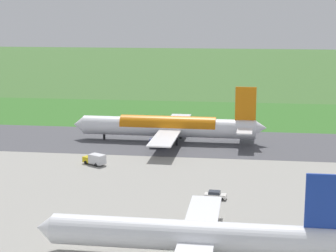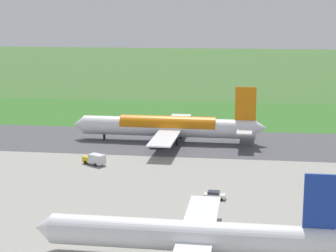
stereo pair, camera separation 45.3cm
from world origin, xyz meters
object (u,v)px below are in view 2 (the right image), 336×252
(no_stopping_sign, at_px, (250,115))
(service_car_ops, at_px, (214,195))
(airliner_parked_mid, at_px, (191,235))
(airliner_main, at_px, (169,127))
(service_truck_baggage, at_px, (95,159))
(traffic_cone_orange, at_px, (236,120))

(no_stopping_sign, bearing_deg, service_car_ops, 85.38)
(airliner_parked_mid, xyz_separation_m, no_stopping_sign, (-8.55, -111.87, -2.30))
(airliner_parked_mid, bearing_deg, airliner_main, -79.82)
(airliner_main, height_order, service_truck_baggage, airliner_main)
(airliner_main, bearing_deg, service_truck_baggage, 61.69)
(airliner_main, height_order, service_car_ops, airliner_main)
(service_truck_baggage, distance_m, no_stopping_sign, 72.54)
(service_truck_baggage, bearing_deg, traffic_cone_orange, -117.91)
(service_car_ops, height_order, traffic_cone_orange, service_car_ops)
(airliner_main, bearing_deg, airliner_parked_mid, 100.18)
(traffic_cone_orange, bearing_deg, airliner_main, 62.41)
(airliner_parked_mid, distance_m, service_truck_baggage, 56.39)
(airliner_parked_mid, xyz_separation_m, traffic_cone_orange, (-4.09, -109.12, -3.48))
(service_truck_baggage, height_order, service_car_ops, service_truck_baggage)
(service_truck_baggage, relative_size, no_stopping_sign, 2.53)
(service_truck_baggage, relative_size, service_car_ops, 1.42)
(airliner_main, distance_m, traffic_cone_orange, 38.29)
(airliner_main, relative_size, no_stopping_sign, 22.22)
(airliner_parked_mid, distance_m, service_car_ops, 28.03)
(no_stopping_sign, height_order, traffic_cone_orange, no_stopping_sign)
(airliner_parked_mid, height_order, traffic_cone_orange, airliner_parked_mid)
(no_stopping_sign, bearing_deg, airliner_main, 58.81)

